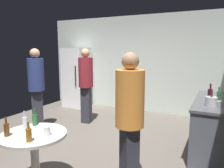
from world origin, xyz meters
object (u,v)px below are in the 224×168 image
object	(u,v)px
person_in_navy_shirt	(36,83)
person_in_orange_shirt	(130,113)
beer_bottle_green	(35,119)
foreground_table	(34,142)
wine_bottle_on_counter	(210,95)
beer_bottle_clear	(25,122)
kettle	(211,101)
person_in_maroon_shirt	(86,80)
refrigerator	(77,77)
beer_bottle_brown	(7,129)
beer_bottle_amber	(29,134)
beer_bottle_on_counter	(219,95)
plastic_cup_white	(47,131)

from	to	relation	value
person_in_navy_shirt	person_in_orange_shirt	world-z (taller)	person_in_navy_shirt
beer_bottle_green	foreground_table	bearing A→B (deg)	-47.37
beer_bottle_green	person_in_navy_shirt	xyz separation A→B (m)	(-1.33, 1.36, 0.23)
wine_bottle_on_counter	beer_bottle_clear	distance (m)	2.80
kettle	person_in_maroon_shirt	world-z (taller)	person_in_maroon_shirt
refrigerator	beer_bottle_green	xyz separation A→B (m)	(1.78, -3.44, -0.08)
beer_bottle_clear	person_in_maroon_shirt	bearing A→B (deg)	104.50
kettle	person_in_maroon_shirt	size ratio (longest dim) A/B	0.14
beer_bottle_green	person_in_maroon_shirt	size ratio (longest dim) A/B	0.13
kettle	person_in_orange_shirt	distance (m)	1.49
refrigerator	beer_bottle_brown	size ratio (longest dim) A/B	7.83
beer_bottle_amber	beer_bottle_brown	distance (m)	0.36
refrigerator	person_in_navy_shirt	bearing A→B (deg)	-77.97
beer_bottle_on_counter	person_in_orange_shirt	distance (m)	1.95
wine_bottle_on_counter	foreground_table	distance (m)	2.71
beer_bottle_on_counter	plastic_cup_white	bearing A→B (deg)	-129.70
beer_bottle_brown	person_in_orange_shirt	world-z (taller)	person_in_orange_shirt
beer_bottle_on_counter	beer_bottle_green	size ratio (longest dim) A/B	1.00
kettle	wine_bottle_on_counter	bearing A→B (deg)	98.30
beer_bottle_on_counter	wine_bottle_on_counter	bearing A→B (deg)	-116.31
foreground_table	person_in_navy_shirt	bearing A→B (deg)	134.21
wine_bottle_on_counter	beer_bottle_brown	xyz separation A→B (m)	(-2.08, -2.13, -0.20)
beer_bottle_clear	plastic_cup_white	distance (m)	0.43
beer_bottle_amber	wine_bottle_on_counter	bearing A→B (deg)	51.05
foreground_table	beer_bottle_clear	xyz separation A→B (m)	(-0.23, 0.08, 0.19)
beer_bottle_clear	person_in_maroon_shirt	size ratio (longest dim) A/B	0.13
beer_bottle_clear	person_in_orange_shirt	xyz separation A→B (m)	(1.29, 0.40, 0.19)
wine_bottle_on_counter	beer_bottle_green	distance (m)	2.69
beer_bottle_green	plastic_cup_white	xyz separation A→B (m)	(0.40, -0.20, -0.03)
kettle	plastic_cup_white	world-z (taller)	kettle
refrigerator	wine_bottle_on_counter	xyz separation A→B (m)	(3.85, -1.73, 0.12)
beer_bottle_clear	plastic_cup_white	xyz separation A→B (m)	(0.42, -0.05, -0.03)
foreground_table	beer_bottle_green	distance (m)	0.36
beer_bottle_clear	person_in_navy_shirt	distance (m)	2.01
plastic_cup_white	person_in_orange_shirt	distance (m)	1.00
person_in_navy_shirt	person_in_maroon_shirt	world-z (taller)	same
wine_bottle_on_counter	person_in_orange_shirt	world-z (taller)	person_in_orange_shirt
beer_bottle_green	wine_bottle_on_counter	bearing A→B (deg)	39.55
beer_bottle_green	person_in_orange_shirt	size ratio (longest dim) A/B	0.13
refrigerator	person_in_maroon_shirt	xyz separation A→B (m)	(1.14, -1.22, 0.14)
beer_bottle_green	person_in_maroon_shirt	distance (m)	2.32
foreground_table	beer_bottle_brown	size ratio (longest dim) A/B	3.48
beer_bottle_amber	beer_bottle_green	size ratio (longest dim) A/B	1.00
person_in_orange_shirt	beer_bottle_amber	bearing A→B (deg)	-11.43
refrigerator	person_in_navy_shirt	world-z (taller)	refrigerator
beer_bottle_on_counter	person_in_orange_shirt	world-z (taller)	person_in_orange_shirt
wine_bottle_on_counter	foreground_table	world-z (taller)	wine_bottle_on_counter
beer_bottle_brown	beer_bottle_on_counter	bearing A→B (deg)	47.19
beer_bottle_brown	plastic_cup_white	size ratio (longest dim) A/B	2.09
refrigerator	beer_bottle_on_counter	xyz separation A→B (m)	(3.97, -1.48, 0.08)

